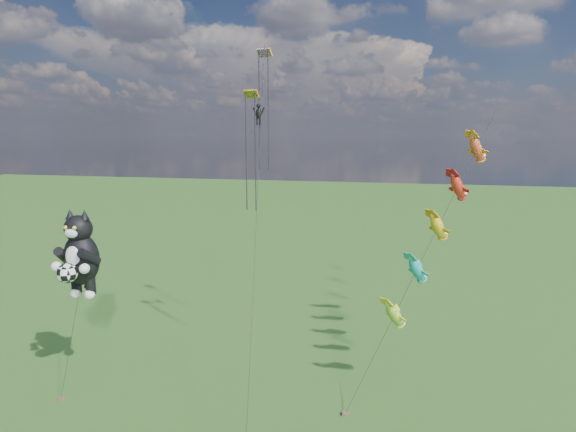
# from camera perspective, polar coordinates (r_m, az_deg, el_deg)

# --- Properties ---
(ground) EXTENTS (300.00, 300.00, 0.00)m
(ground) POSITION_cam_1_polar(r_m,az_deg,el_deg) (34.61, -21.49, -20.57)
(ground) COLOR #184411
(cat_kite_rig) EXTENTS (2.81, 4.16, 12.12)m
(cat_kite_rig) POSITION_cam_1_polar(r_m,az_deg,el_deg) (35.39, -23.51, -4.14)
(cat_kite_rig) COLOR brown
(cat_kite_rig) RESTS_ON ground
(fish_windsock_rig) EXTENTS (9.78, 12.76, 19.00)m
(fish_windsock_rig) POSITION_cam_1_polar(r_m,az_deg,el_deg) (34.82, 17.31, -1.37)
(fish_windsock_rig) COLOR brown
(fish_windsock_rig) RESTS_ON ground
(parafoil_rig) EXTENTS (4.44, 17.16, 23.73)m
(parafoil_rig) POSITION_cam_1_polar(r_m,az_deg,el_deg) (34.92, -3.53, 11.73)
(parafoil_rig) COLOR brown
(parafoil_rig) RESTS_ON ground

